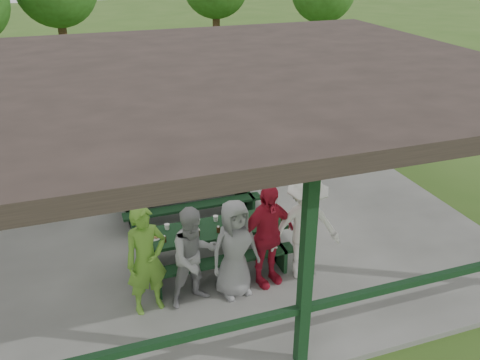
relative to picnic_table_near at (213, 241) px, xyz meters
name	(u,v)px	position (x,y,z in m)	size (l,w,h in m)	color
ground	(219,231)	(0.47, 1.20, -0.57)	(90.00, 90.00, 0.00)	#34571B
concrete_slab	(219,229)	(0.47, 1.20, -0.52)	(10.00, 8.00, 0.10)	slate
pavilion_structure	(216,76)	(0.47, 1.20, 2.60)	(10.60, 8.60, 3.24)	black
picnic_table_near	(213,241)	(0.00, 0.00, 0.00)	(2.54, 1.39, 0.75)	black
picnic_table_far	(187,192)	(0.03, 2.00, 0.01)	(2.81, 1.39, 0.75)	black
table_setting	(212,225)	(0.01, 0.03, 0.31)	(2.38, 0.45, 0.10)	white
contestant_green	(146,260)	(-1.27, -0.82, 0.42)	(0.65, 0.43, 1.79)	#68A532
contestant_grey_left	(194,257)	(-0.55, -0.88, 0.36)	(0.81, 0.63, 1.66)	#9C9B9E
contestant_grey_mid	(235,249)	(0.10, -0.87, 0.36)	(0.81, 0.53, 1.67)	gray
contestant_red	(267,236)	(0.69, -0.78, 0.43)	(1.06, 0.44, 1.80)	#BA1B32
contestant_white_fedora	(306,228)	(1.36, -0.81, 0.46)	(1.27, 0.82, 1.92)	white
spectator_lblue	(165,160)	(-0.22, 2.98, 0.38)	(1.58, 0.50, 1.70)	#80AAC5
spectator_blue	(117,153)	(-1.18, 3.42, 0.50)	(0.71, 0.47, 1.95)	teal
spectator_grey	(247,151)	(1.71, 2.95, 0.34)	(0.79, 0.62, 1.63)	gray
pickup_truck	(207,81)	(2.83, 10.36, 0.10)	(2.22, 4.82, 1.34)	silver
farm_trailer	(20,117)	(-3.46, 8.31, 0.05)	(3.63, 1.89, 1.26)	navy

